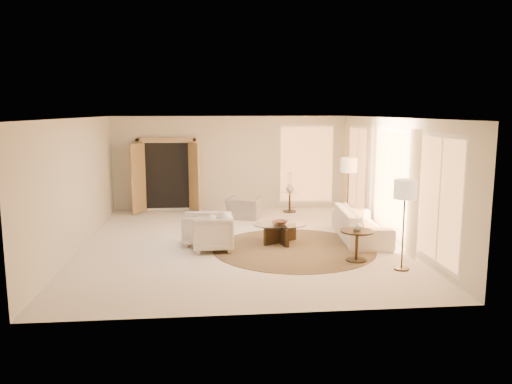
{
  "coord_description": "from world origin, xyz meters",
  "views": [
    {
      "loc": [
        -0.71,
        -10.9,
        2.95
      ],
      "look_at": [
        0.4,
        0.4,
        1.1
      ],
      "focal_mm": 35.0,
      "sensor_mm": 36.0,
      "label": 1
    }
  ],
  "objects": [
    {
      "name": "side_vase",
      "position": [
        1.69,
        3.4,
        0.72
      ],
      "size": [
        0.26,
        0.26,
        0.25
      ],
      "primitive_type": "imported",
      "rotation": [
        0.0,
        0.0,
        0.1
      ],
      "color": "silver",
      "rests_on": "side_table"
    },
    {
      "name": "windows_right",
      "position": [
        3.45,
        0.1,
        1.35
      ],
      "size": [
        0.1,
        6.4,
        2.4
      ],
      "primitive_type": null,
      "color": "#FFB066",
      "rests_on": "room"
    },
    {
      "name": "floor_lamp_near",
      "position": [
        2.9,
        1.5,
        1.5
      ],
      "size": [
        0.43,
        0.43,
        1.76
      ],
      "rotation": [
        0.0,
        0.0,
        0.25
      ],
      "color": "#2F2519",
      "rests_on": "room"
    },
    {
      "name": "end_table",
      "position": [
        2.21,
        -1.57,
        0.43
      ],
      "size": [
        0.66,
        0.66,
        0.62
      ],
      "rotation": [
        0.0,
        0.0,
        0.13
      ],
      "color": "black",
      "rests_on": "room"
    },
    {
      "name": "armchair_left",
      "position": [
        -0.89,
        -0.0,
        0.39
      ],
      "size": [
        0.76,
        0.8,
        0.77
      ],
      "primitive_type": "imported",
      "rotation": [
        0.0,
        0.0,
        -1.65
      ],
      "color": "silver",
      "rests_on": "room"
    },
    {
      "name": "side_table",
      "position": [
        1.69,
        3.4,
        0.36
      ],
      "size": [
        0.52,
        0.52,
        0.6
      ],
      "rotation": [
        0.0,
        0.0,
        -0.18
      ],
      "color": "#2F2519",
      "rests_on": "room"
    },
    {
      "name": "area_rug",
      "position": [
        1.13,
        -0.57,
        0.01
      ],
      "size": [
        4.39,
        4.39,
        0.01
      ],
      "primitive_type": "cylinder",
      "rotation": [
        0.0,
        0.0,
        -0.3
      ],
      "color": "#3A2B19",
      "rests_on": "room"
    },
    {
      "name": "curtains_right",
      "position": [
        3.4,
        1.0,
        1.3
      ],
      "size": [
        0.06,
        5.2,
        2.6
      ],
      "primitive_type": null,
      "color": "beige",
      "rests_on": "room"
    },
    {
      "name": "sofa",
      "position": [
        2.82,
        0.12,
        0.35
      ],
      "size": [
        1.13,
        2.48,
        0.7
      ],
      "primitive_type": "imported",
      "rotation": [
        0.0,
        0.0,
        1.49
      ],
      "color": "silver",
      "rests_on": "room"
    },
    {
      "name": "accent_chair",
      "position": [
        0.29,
        2.62,
        0.39
      ],
      "size": [
        1.04,
        0.85,
        0.78
      ],
      "primitive_type": "imported",
      "rotation": [
        0.0,
        0.0,
        2.8
      ],
      "color": "gray",
      "rests_on": "room"
    },
    {
      "name": "end_vase",
      "position": [
        2.21,
        -1.57,
        0.71
      ],
      "size": [
        0.22,
        0.22,
        0.19
      ],
      "primitive_type": "imported",
      "rotation": [
        0.0,
        0.0,
        -0.2
      ],
      "color": "silver",
      "rests_on": "end_table"
    },
    {
      "name": "floor_lamp_far",
      "position": [
        2.9,
        -2.18,
        1.45
      ],
      "size": [
        0.41,
        0.41,
        1.71
      ],
      "rotation": [
        0.0,
        0.0,
        -0.2
      ],
      "color": "#2F2519",
      "rests_on": "room"
    },
    {
      "name": "bowl",
      "position": [
        0.9,
        -0.08,
        0.48
      ],
      "size": [
        0.39,
        0.39,
        0.08
      ],
      "primitive_type": "imported",
      "rotation": [
        0.0,
        0.0,
        0.29
      ],
      "color": "brown",
      "rests_on": "coffee_table"
    },
    {
      "name": "french_doors",
      "position": [
        -1.9,
        3.82,
        1.07
      ],
      "size": [
        1.95,
        0.66,
        2.16
      ],
      "color": "tan",
      "rests_on": "room"
    },
    {
      "name": "armchair_right",
      "position": [
        -0.63,
        -0.5,
        0.43
      ],
      "size": [
        0.8,
        0.85,
        0.86
      ],
      "primitive_type": "imported",
      "rotation": [
        0.0,
        0.0,
        -1.55
      ],
      "color": "silver",
      "rests_on": "room"
    },
    {
      "name": "room",
      "position": [
        0.0,
        0.0,
        1.4
      ],
      "size": [
        7.04,
        8.04,
        2.83
      ],
      "color": "#F1E2D1",
      "rests_on": "ground"
    },
    {
      "name": "window_back_corner",
      "position": [
        2.3,
        3.95,
        1.35
      ],
      "size": [
        1.7,
        0.1,
        2.4
      ],
      "primitive_type": null,
      "color": "#FFB066",
      "rests_on": "room"
    },
    {
      "name": "coffee_table",
      "position": [
        0.9,
        -0.08,
        0.28
      ],
      "size": [
        1.58,
        1.58,
        0.44
      ],
      "rotation": [
        0.0,
        0.0,
        -0.4
      ],
      "color": "black",
      "rests_on": "room"
    }
  ]
}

